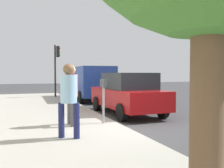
{
  "coord_description": "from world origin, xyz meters",
  "views": [
    {
      "loc": [
        -6.74,
        2.95,
        1.71
      ],
      "look_at": [
        0.41,
        0.24,
        1.41
      ],
      "focal_mm": 39.2,
      "sensor_mm": 36.0,
      "label": 1
    }
  ],
  "objects_px": {
    "pedestrian_at_meter": "(71,90)",
    "traffic_signal": "(57,62)",
    "parked_van_far": "(90,81)",
    "parking_meter": "(103,91)",
    "parked_sedan_near": "(127,93)",
    "pedestrian_bystander": "(69,94)"
  },
  "relations": [
    {
      "from": "parked_sedan_near",
      "to": "parking_meter",
      "type": "bearing_deg",
      "value": 139.76
    },
    {
      "from": "traffic_signal",
      "to": "parked_sedan_near",
      "type": "bearing_deg",
      "value": -166.66
    },
    {
      "from": "pedestrian_bystander",
      "to": "parked_sedan_near",
      "type": "relative_size",
      "value": 0.41
    },
    {
      "from": "pedestrian_at_meter",
      "to": "pedestrian_bystander",
      "type": "height_order",
      "value": "pedestrian_at_meter"
    },
    {
      "from": "parked_sedan_near",
      "to": "traffic_signal",
      "type": "relative_size",
      "value": 1.23
    },
    {
      "from": "parked_sedan_near",
      "to": "parked_van_far",
      "type": "bearing_deg",
      "value": 0.01
    },
    {
      "from": "parking_meter",
      "to": "pedestrian_at_meter",
      "type": "height_order",
      "value": "pedestrian_at_meter"
    },
    {
      "from": "parking_meter",
      "to": "pedestrian_at_meter",
      "type": "xyz_separation_m",
      "value": [
        0.02,
        1.03,
        0.08
      ]
    },
    {
      "from": "pedestrian_bystander",
      "to": "pedestrian_at_meter",
      "type": "bearing_deg",
      "value": 19.52
    },
    {
      "from": "parking_meter",
      "to": "pedestrian_at_meter",
      "type": "relative_size",
      "value": 0.77
    },
    {
      "from": "pedestrian_bystander",
      "to": "parked_sedan_near",
      "type": "bearing_deg",
      "value": -8.61
    },
    {
      "from": "parking_meter",
      "to": "pedestrian_bystander",
      "type": "bearing_deg",
      "value": 136.43
    },
    {
      "from": "pedestrian_at_meter",
      "to": "parked_van_far",
      "type": "relative_size",
      "value": 0.35
    },
    {
      "from": "pedestrian_at_meter",
      "to": "traffic_signal",
      "type": "distance_m",
      "value": 10.1
    },
    {
      "from": "parked_sedan_near",
      "to": "parked_van_far",
      "type": "xyz_separation_m",
      "value": [
        6.0,
        0.0,
        0.36
      ]
    },
    {
      "from": "pedestrian_at_meter",
      "to": "traffic_signal",
      "type": "height_order",
      "value": "traffic_signal"
    },
    {
      "from": "pedestrian_at_meter",
      "to": "pedestrian_bystander",
      "type": "distance_m",
      "value": 1.52
    },
    {
      "from": "parking_meter",
      "to": "parked_sedan_near",
      "type": "bearing_deg",
      "value": -40.24
    },
    {
      "from": "parking_meter",
      "to": "parked_sedan_near",
      "type": "xyz_separation_m",
      "value": [
        2.13,
        -1.8,
        -0.27
      ]
    },
    {
      "from": "parked_sedan_near",
      "to": "parked_van_far",
      "type": "relative_size",
      "value": 0.84
    },
    {
      "from": "pedestrian_bystander",
      "to": "traffic_signal",
      "type": "height_order",
      "value": "traffic_signal"
    },
    {
      "from": "parking_meter",
      "to": "traffic_signal",
      "type": "relative_size",
      "value": 0.39
    }
  ]
}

